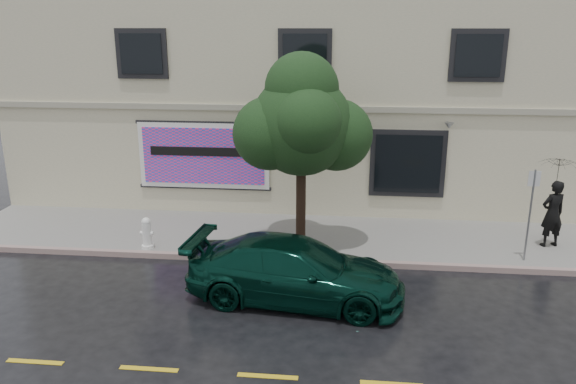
# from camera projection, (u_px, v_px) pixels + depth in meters

# --- Properties ---
(ground) EXTENTS (90.00, 90.00, 0.00)m
(ground) POSITION_uv_depth(u_px,v_px,m) (288.00, 289.00, 13.41)
(ground) COLOR black
(ground) RESTS_ON ground
(sidewalk) EXTENTS (20.00, 3.50, 0.15)m
(sidewalk) POSITION_uv_depth(u_px,v_px,m) (299.00, 237.00, 16.48)
(sidewalk) COLOR gray
(sidewalk) RESTS_ON ground
(curb) EXTENTS (20.00, 0.18, 0.16)m
(curb) POSITION_uv_depth(u_px,v_px,m) (294.00, 261.00, 14.81)
(curb) COLOR gray
(curb) RESTS_ON ground
(road_marking) EXTENTS (19.00, 0.12, 0.01)m
(road_marking) POSITION_uv_depth(u_px,v_px,m) (268.00, 376.00, 10.07)
(road_marking) COLOR gold
(road_marking) RESTS_ON ground
(building) EXTENTS (20.00, 8.12, 7.00)m
(building) POSITION_uv_depth(u_px,v_px,m) (312.00, 96.00, 20.97)
(building) COLOR #BAB695
(building) RESTS_ON ground
(billboard) EXTENTS (4.30, 0.16, 2.20)m
(billboard) POSITION_uv_depth(u_px,v_px,m) (204.00, 156.00, 17.81)
(billboard) COLOR white
(billboard) RESTS_ON ground
(car) EXTENTS (5.13, 2.70, 1.43)m
(car) POSITION_uv_depth(u_px,v_px,m) (295.00, 271.00, 12.70)
(car) COLOR black
(car) RESTS_ON ground
(pedestrian) EXTENTS (0.79, 0.65, 1.88)m
(pedestrian) POSITION_uv_depth(u_px,v_px,m) (553.00, 214.00, 15.35)
(pedestrian) COLOR black
(pedestrian) RESTS_ON sidewalk
(umbrella) EXTENTS (1.12, 1.12, 0.82)m
(umbrella) POSITION_uv_depth(u_px,v_px,m) (559.00, 166.00, 14.96)
(umbrella) COLOR black
(umbrella) RESTS_ON pedestrian
(street_tree) EXTENTS (2.64, 2.64, 4.75)m
(street_tree) POSITION_uv_depth(u_px,v_px,m) (301.00, 126.00, 14.47)
(street_tree) COLOR black
(street_tree) RESTS_ON sidewalk
(fire_hydrant) EXTENTS (0.36, 0.34, 0.88)m
(fire_hydrant) POSITION_uv_depth(u_px,v_px,m) (147.00, 233.00, 15.35)
(fire_hydrant) COLOR white
(fire_hydrant) RESTS_ON sidewalk
(sign_pole) EXTENTS (0.30, 0.05, 2.44)m
(sign_pole) POSITION_uv_depth(u_px,v_px,m) (531.00, 206.00, 14.23)
(sign_pole) COLOR gray
(sign_pole) RESTS_ON sidewalk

